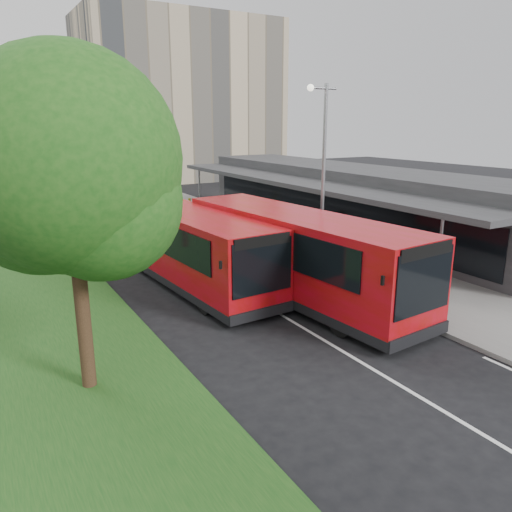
{
  "coord_description": "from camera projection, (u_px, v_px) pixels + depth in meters",
  "views": [
    {
      "loc": [
        -9.09,
        -15.1,
        6.64
      ],
      "look_at": [
        0.47,
        1.33,
        1.5
      ],
      "focal_mm": 35.0,
      "sensor_mm": 36.0,
      "label": 1
    }
  ],
  "objects": [
    {
      "name": "lamp_post_near",
      "position": [
        322.0,
        168.0,
        21.19
      ],
      "size": [
        1.44,
        0.28,
        8.0
      ],
      "color": "gray",
      "rests_on": "pavement"
    },
    {
      "name": "car_near",
      "position": [
        95.0,
        184.0,
        50.65
      ],
      "size": [
        1.23,
        3.03,
        1.03
      ],
      "primitive_type": "imported",
      "rotation": [
        0.0,
        0.0,
        -0.0
      ],
      "color": "#511A0B",
      "rests_on": "ground"
    },
    {
      "name": "office_block",
      "position": [
        181.0,
        101.0,
        58.24
      ],
      "size": [
        22.0,
        12.0,
        18.0
      ],
      "primitive_type": "cube",
      "color": "tan",
      "rests_on": "ground"
    },
    {
      "name": "grass_verge",
      "position": [
        10.0,
        228.0,
        32.02
      ],
      "size": [
        5.0,
        80.0,
        0.1
      ],
      "primitive_type": "cube",
      "color": "#184616",
      "rests_on": "ground"
    },
    {
      "name": "bus_second",
      "position": [
        188.0,
        246.0,
        20.81
      ],
      "size": [
        3.5,
        11.13,
        3.11
      ],
      "rotation": [
        0.0,
        0.0,
        0.07
      ],
      "color": "#B4091C",
      "rests_on": "ground"
    },
    {
      "name": "car_far",
      "position": [
        46.0,
        178.0,
        55.58
      ],
      "size": [
        1.5,
        3.64,
        1.17
      ],
      "primitive_type": "imported",
      "rotation": [
        0.0,
        0.0,
        0.07
      ],
      "color": "navy",
      "rests_on": "ground"
    },
    {
      "name": "bus_main",
      "position": [
        296.0,
        255.0,
        19.11
      ],
      "size": [
        3.93,
        11.82,
        3.29
      ],
      "rotation": [
        0.0,
        0.0,
        0.09
      ],
      "color": "#B4091C",
      "rests_on": "ground"
    },
    {
      "name": "ground",
      "position": [
        263.0,
        304.0,
        18.75
      ],
      "size": [
        120.0,
        120.0,
        0.0
      ],
      "primitive_type": "plane",
      "color": "black",
      "rests_on": "ground"
    },
    {
      "name": "tree_mid",
      "position": [
        17.0,
        161.0,
        21.59
      ],
      "size": [
        4.81,
        4.81,
        7.73
      ],
      "color": "#312113",
      "rests_on": "ground"
    },
    {
      "name": "lamp_post_far",
      "position": [
        161.0,
        148.0,
        37.87
      ],
      "size": [
        1.44,
        0.28,
        8.0
      ],
      "color": "gray",
      "rests_on": "pavement"
    },
    {
      "name": "tree_near",
      "position": [
        69.0,
        176.0,
        11.47
      ],
      "size": [
        5.22,
        5.22,
        8.4
      ],
      "color": "#312113",
      "rests_on": "ground"
    },
    {
      "name": "bollard",
      "position": [
        190.0,
        206.0,
        36.13
      ],
      "size": [
        0.2,
        0.2,
        1.13
      ],
      "primitive_type": "cylinder",
      "rotation": [
        0.0,
        0.0,
        0.14
      ],
      "color": "yellow",
      "rests_on": "pavement"
    },
    {
      "name": "lane_centre_line",
      "position": [
        140.0,
        231.0,
        31.26
      ],
      "size": [
        0.12,
        70.0,
        0.01
      ],
      "primitive_type": "cube",
      "color": "silver",
      "rests_on": "ground"
    },
    {
      "name": "litter_bin",
      "position": [
        257.0,
        228.0,
        29.05
      ],
      "size": [
        0.62,
        0.62,
        0.97
      ],
      "primitive_type": "cylinder",
      "rotation": [
        0.0,
        0.0,
        0.16
      ],
      "color": "#361E16",
      "rests_on": "pavement"
    },
    {
      "name": "station_building",
      "position": [
        349.0,
        200.0,
        30.17
      ],
      "size": [
        7.7,
        26.0,
        4.0
      ],
      "color": "#2B2B2D",
      "rests_on": "ground"
    },
    {
      "name": "pavement",
      "position": [
        196.0,
        210.0,
        38.33
      ],
      "size": [
        5.0,
        80.0,
        0.15
      ],
      "primitive_type": "cube",
      "color": "slate",
      "rests_on": "ground"
    },
    {
      "name": "kerb_dashes",
      "position": [
        167.0,
        216.0,
        36.2
      ],
      "size": [
        0.12,
        56.0,
        0.01
      ],
      "color": "silver",
      "rests_on": "ground"
    }
  ]
}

